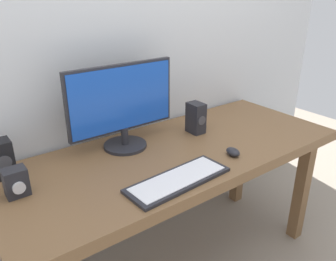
{
  "coord_description": "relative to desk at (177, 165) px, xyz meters",
  "views": [
    {
      "loc": [
        -0.95,
        -1.2,
        1.51
      ],
      "look_at": [
        -0.06,
        0.0,
        0.87
      ],
      "focal_mm": 36.44,
      "sensor_mm": 36.0,
      "label": 1
    }
  ],
  "objects": [
    {
      "name": "desk",
      "position": [
        0.0,
        0.0,
        0.0
      ],
      "size": [
        1.76,
        0.71,
        0.75
      ],
      "color": "brown",
      "rests_on": "ground_plane"
    },
    {
      "name": "monitor",
      "position": [
        -0.19,
        0.2,
        0.31
      ],
      "size": [
        0.57,
        0.22,
        0.42
      ],
      "color": "#232328",
      "rests_on": "desk"
    },
    {
      "name": "keyboard_primary",
      "position": [
        -0.18,
        -0.24,
        0.1
      ],
      "size": [
        0.48,
        0.19,
        0.02
      ],
      "color": "#232328",
      "rests_on": "desk"
    },
    {
      "name": "mouse",
      "position": [
        0.18,
        -0.21,
        0.11
      ],
      "size": [
        0.06,
        0.09,
        0.04
      ],
      "primitive_type": "ellipsoid",
      "rotation": [
        0.0,
        0.0,
        -0.14
      ],
      "color": "#232328",
      "rests_on": "desk"
    },
    {
      "name": "speaker_right",
      "position": [
        0.22,
        0.11,
        0.17
      ],
      "size": [
        0.07,
        0.1,
        0.17
      ],
      "color": "#232328",
      "rests_on": "desk"
    },
    {
      "name": "speaker_left",
      "position": [
        -0.75,
        0.25,
        0.17
      ],
      "size": [
        0.09,
        0.09,
        0.17
      ],
      "color": "black",
      "rests_on": "desk"
    },
    {
      "name": "audio_controller",
      "position": [
        -0.75,
        0.06,
        0.14
      ],
      "size": [
        0.09,
        0.08,
        0.11
      ],
      "color": "#232328",
      "rests_on": "desk"
    }
  ]
}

